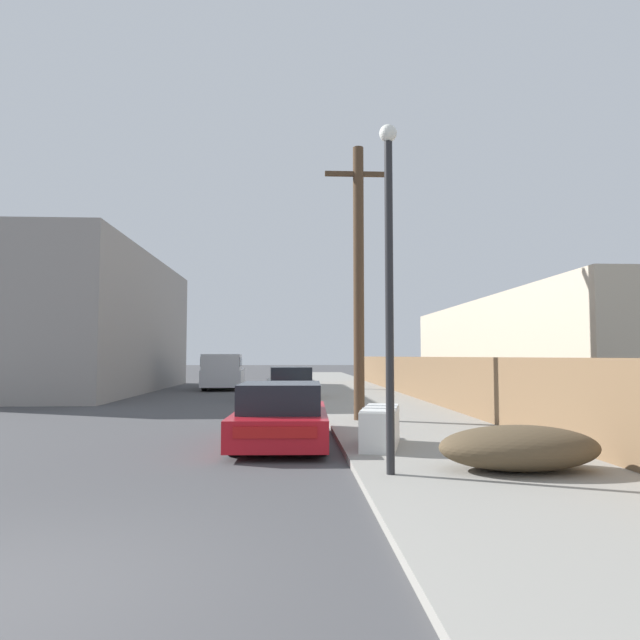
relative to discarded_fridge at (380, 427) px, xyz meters
The scene contains 12 objects.
sidewalk_curb 17.29m from the discarded_fridge, 85.37° to the left, with size 4.20×63.00×0.12m, color gray.
discarded_fridge is the anchor object (origin of this frame).
parked_sports_car_red 2.14m from the discarded_fridge, 149.98° to the left, with size 1.94×4.36×1.26m.
car_parked_mid 13.33m from the discarded_fridge, 97.38° to the left, with size 2.11×4.50×1.34m.
pickup_truck 21.15m from the discarded_fridge, 104.60° to the left, with size 2.34×5.93×1.89m.
utility_pole 5.59m from the discarded_fridge, 88.31° to the left, with size 1.80×0.29×7.30m.
street_lamp 3.55m from the discarded_fridge, 95.62° to the right, with size 0.26×0.26×5.06m.
brush_pile 2.84m from the discarded_fridge, 53.45° to the right, with size 2.37×1.37×0.65m.
wooden_fence 12.00m from the discarded_fridge, 73.80° to the left, with size 0.08×33.98×1.64m, color brown.
building_left_block 22.64m from the discarded_fridge, 122.65° to the left, with size 7.00×17.29×6.83m, color gray.
building_right_house 13.82m from the discarded_fridge, 52.85° to the left, with size 6.00×17.72×3.91m, color beige.
pedestrian 18.50m from the discarded_fridge, 84.52° to the left, with size 0.34×0.34×1.66m.
Camera 1 is at (2.26, -4.30, 1.79)m, focal length 32.00 mm.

